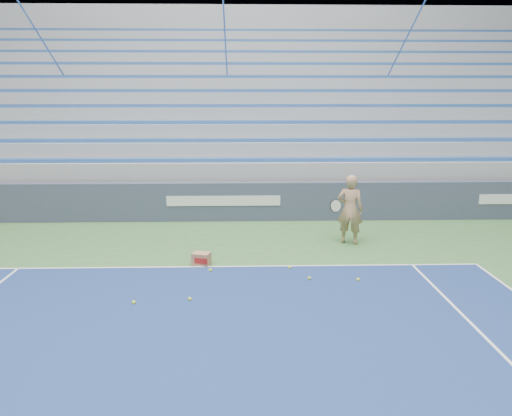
# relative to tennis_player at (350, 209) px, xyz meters

# --- Properties ---
(sponsor_barrier) EXTENTS (30.00, 0.32, 1.10)m
(sponsor_barrier) POSITION_rel_tennis_player_xyz_m (-3.10, 2.36, -0.29)
(sponsor_barrier) COLOR #394158
(sponsor_barrier) RESTS_ON ground
(bleachers) EXTENTS (31.00, 9.15, 7.30)m
(bleachers) POSITION_rel_tennis_player_xyz_m (-3.10, 8.08, 1.52)
(bleachers) COLOR #989CA1
(bleachers) RESTS_ON ground
(tennis_player) EXTENTS (0.96, 0.91, 1.68)m
(tennis_player) POSITION_rel_tennis_player_xyz_m (0.00, 0.00, 0.00)
(tennis_player) COLOR tan
(tennis_player) RESTS_ON ground
(ball_box) EXTENTS (0.42, 0.36, 0.27)m
(ball_box) POSITION_rel_tennis_player_xyz_m (-3.44, -1.49, -0.71)
(ball_box) COLOR #9E734C
(ball_box) RESTS_ON ground
(tennis_ball_0) EXTENTS (0.07, 0.07, 0.07)m
(tennis_ball_0) POSITION_rel_tennis_player_xyz_m (-3.23, -1.91, -0.81)
(tennis_ball_0) COLOR #DBEC30
(tennis_ball_0) RESTS_ON ground
(tennis_ball_1) EXTENTS (0.07, 0.07, 0.07)m
(tennis_ball_1) POSITION_rel_tennis_player_xyz_m (-0.34, -2.52, -0.81)
(tennis_ball_1) COLOR #DBEC30
(tennis_ball_1) RESTS_ON ground
(tennis_ball_2) EXTENTS (0.07, 0.07, 0.07)m
(tennis_ball_2) POSITION_rel_tennis_player_xyz_m (-1.60, -1.78, -0.81)
(tennis_ball_2) COLOR #DBEC30
(tennis_ball_2) RESTS_ON ground
(tennis_ball_3) EXTENTS (0.07, 0.07, 0.07)m
(tennis_ball_3) POSITION_rel_tennis_player_xyz_m (-4.45, -3.49, -0.81)
(tennis_ball_3) COLOR #DBEC30
(tennis_ball_3) RESTS_ON ground
(tennis_ball_4) EXTENTS (0.07, 0.07, 0.07)m
(tennis_ball_4) POSITION_rel_tennis_player_xyz_m (-1.28, -2.42, -0.81)
(tennis_ball_4) COLOR #DBEC30
(tennis_ball_4) RESTS_ON ground
(tennis_ball_5) EXTENTS (0.07, 0.07, 0.07)m
(tennis_ball_5) POSITION_rel_tennis_player_xyz_m (-3.63, -1.50, -0.81)
(tennis_ball_5) COLOR #DBEC30
(tennis_ball_5) RESTS_ON ground
(tennis_ball_6) EXTENTS (0.07, 0.07, 0.07)m
(tennis_ball_6) POSITION_rel_tennis_player_xyz_m (-3.46, -0.92, -0.81)
(tennis_ball_6) COLOR #DBEC30
(tennis_ball_6) RESTS_ON ground
(tennis_ball_7) EXTENTS (0.07, 0.07, 0.07)m
(tennis_ball_7) POSITION_rel_tennis_player_xyz_m (-3.50, -3.37, -0.81)
(tennis_ball_7) COLOR #DBEC30
(tennis_ball_7) RESTS_ON ground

